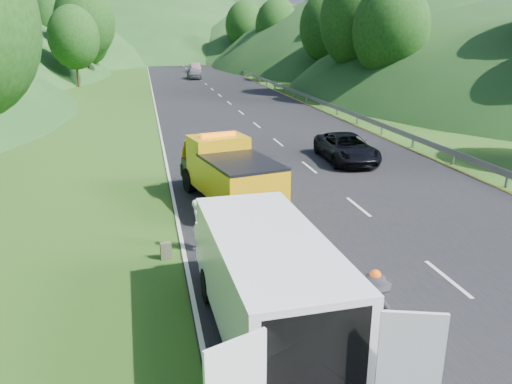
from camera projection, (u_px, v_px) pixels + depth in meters
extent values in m
plane|color=#38661E|center=(319.00, 259.00, 14.85)|extent=(320.00, 320.00, 0.00)
cube|color=black|center=(220.00, 95.00, 52.64)|extent=(14.00, 200.00, 0.02)
cube|color=gray|center=(261.00, 83.00, 65.76)|extent=(0.06, 140.00, 1.52)
cylinder|color=black|center=(190.00, 180.00, 20.88)|extent=(0.57, 1.08, 1.03)
cylinder|color=black|center=(233.00, 175.00, 21.66)|extent=(0.57, 1.08, 1.03)
cylinder|color=black|center=(226.00, 211.00, 17.33)|extent=(0.57, 1.08, 1.03)
cylinder|color=black|center=(276.00, 203.00, 18.11)|extent=(0.57, 1.08, 1.03)
cube|color=#DA9E0B|center=(218.00, 160.00, 20.22)|extent=(2.51, 2.08, 1.95)
cube|color=#DA9E0B|center=(241.00, 181.00, 18.30)|extent=(2.95, 3.89, 1.33)
cube|color=black|center=(241.00, 162.00, 18.08)|extent=(2.95, 3.89, 0.10)
cube|color=black|center=(209.00, 166.00, 21.45)|extent=(2.27, 1.64, 0.72)
cube|color=black|center=(204.00, 167.00, 22.05)|extent=(2.15, 0.66, 0.51)
cube|color=#DA9E0B|center=(205.00, 149.00, 21.56)|extent=(2.18, 1.23, 1.12)
cube|color=orange|center=(218.00, 135.00, 19.90)|extent=(1.46, 0.56, 0.16)
cube|color=black|center=(212.00, 148.00, 20.73)|extent=(1.92, 0.50, 0.92)
cylinder|color=black|center=(209.00, 285.00, 12.39)|extent=(0.35, 0.87, 0.86)
cylinder|color=black|center=(284.00, 276.00, 12.85)|extent=(0.35, 0.87, 0.86)
cylinder|color=black|center=(242.00, 381.00, 9.01)|extent=(0.35, 0.87, 0.86)
cylinder|color=black|center=(342.00, 364.00, 9.47)|extent=(0.35, 0.87, 0.86)
cube|color=white|center=(268.00, 280.00, 10.52)|extent=(2.41, 5.68, 1.99)
cube|color=white|center=(238.00, 243.00, 13.38)|extent=(2.19, 1.05, 1.08)
cube|color=black|center=(240.00, 216.00, 12.92)|extent=(2.01, 0.44, 0.90)
cube|color=black|center=(315.00, 359.00, 7.98)|extent=(1.84, 0.17, 1.73)
cube|color=white|center=(410.00, 363.00, 7.87)|extent=(0.99, 0.38, 1.83)
imported|color=white|center=(200.00, 250.00, 15.46)|extent=(0.46, 0.61, 1.63)
imported|color=tan|center=(281.00, 279.00, 13.65)|extent=(0.63, 0.65, 1.05)
imported|color=black|center=(369.00, 355.00, 10.43)|extent=(1.31, 0.92, 1.86)
cube|color=#555641|center=(166.00, 251.00, 14.77)|extent=(0.34, 0.22, 0.52)
imported|color=black|center=(346.00, 161.00, 26.01)|extent=(2.54, 5.12, 1.39)
imported|color=#57575D|center=(194.00, 79.00, 70.94)|extent=(1.86, 4.61, 1.57)
imported|color=#734C5D|center=(195.00, 72.00, 83.05)|extent=(1.54, 4.43, 1.46)
imported|color=#A45252|center=(174.00, 64.00, 104.31)|extent=(1.78, 4.37, 1.27)
imported|color=#624D77|center=(179.00, 60.00, 117.34)|extent=(1.86, 4.61, 1.57)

